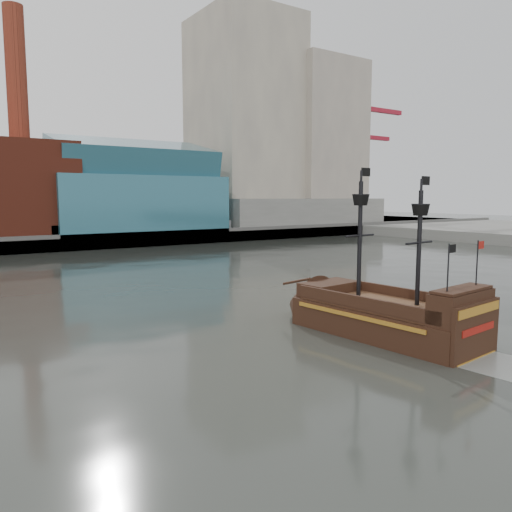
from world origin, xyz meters
TOP-DOWN VIEW (x-y plane):
  - ground at (0.00, 0.00)m, footprint 400.00×400.00m
  - promenade_far at (0.00, 92.00)m, footprint 220.00×60.00m
  - seawall at (0.00, 62.50)m, footprint 220.00×1.00m
  - skyline at (5.21, 84.56)m, footprint 149.00×45.00m
  - crane_a at (78.63, 82.00)m, footprint 22.50×4.00m
  - crane_b at (88.23, 92.00)m, footprint 19.10×4.00m
  - pirate_ship at (0.29, 2.40)m, footprint 5.68×14.83m

SIDE VIEW (x-z plane):
  - ground at x=0.00m, z-range 0.00..0.00m
  - pirate_ship at x=0.29m, z-range -4.44..6.40m
  - promenade_far at x=0.00m, z-range 0.00..2.00m
  - seawall at x=0.00m, z-range 0.00..2.60m
  - crane_b at x=88.23m, z-range 2.45..28.70m
  - crane_a at x=78.63m, z-range 2.99..35.24m
  - skyline at x=5.21m, z-range -6.45..55.55m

